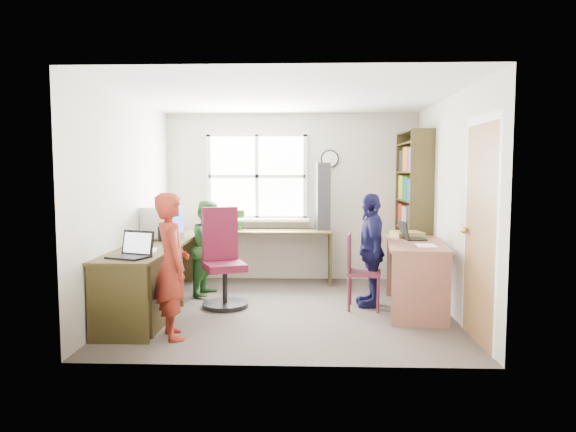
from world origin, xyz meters
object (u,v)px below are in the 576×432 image
at_px(person_green, 209,248).
at_px(wooden_chair, 358,268).
at_px(swivel_chair, 223,264).
at_px(cd_tower, 323,196).
at_px(laptop_left, 132,251).
at_px(person_navy, 371,250).
at_px(bookshelf, 413,214).
at_px(person_red, 172,266).
at_px(right_desk, 415,261).
at_px(potted_plant, 240,220).
at_px(crt_monitor, 162,223).
at_px(laptop_right, 410,235).
at_px(l_desk, 166,274).

bearing_deg(person_green, wooden_chair, -98.28).
distance_m(swivel_chair, cd_tower, 1.91).
relative_size(laptop_left, cd_tower, 0.47).
height_order(laptop_left, person_navy, person_navy).
height_order(bookshelf, person_navy, bookshelf).
relative_size(laptop_left, person_red, 0.32).
distance_m(wooden_chair, person_navy, 0.28).
relative_size(right_desk, potted_plant, 4.91).
bearing_deg(person_red, bookshelf, -77.07).
height_order(right_desk, person_green, person_green).
bearing_deg(person_red, crt_monitor, -7.34).
distance_m(laptop_right, person_red, 2.78).
distance_m(laptop_left, cd_tower, 3.06).
bearing_deg(crt_monitor, person_green, 45.25).
bearing_deg(bookshelf, laptop_left, -145.95).
xyz_separation_m(l_desk, bookshelf, (2.96, 1.47, 0.55)).
bearing_deg(person_red, person_navy, -84.83).
bearing_deg(laptop_right, potted_plant, 55.62).
height_order(potted_plant, person_navy, person_navy).
bearing_deg(right_desk, laptop_right, 102.59).
height_order(wooden_chair, cd_tower, cd_tower).
bearing_deg(laptop_right, cd_tower, 33.77).
relative_size(right_desk, wooden_chair, 1.62).
xyz_separation_m(swivel_chair, person_green, (-0.26, 0.53, 0.11)).
relative_size(l_desk, crt_monitor, 6.04).
relative_size(l_desk, swivel_chair, 2.57).
xyz_separation_m(bookshelf, person_red, (-2.70, -2.20, -0.31)).
distance_m(l_desk, bookshelf, 3.35).
xyz_separation_m(cd_tower, person_green, (-1.46, -0.75, -0.62)).
bearing_deg(person_navy, person_red, -60.16).
xyz_separation_m(right_desk, bookshelf, (0.20, 1.16, 0.44)).
relative_size(right_desk, laptop_left, 3.18).
relative_size(swivel_chair, cd_tower, 1.22).
bearing_deg(bookshelf, cd_tower, 167.75).
relative_size(right_desk, person_red, 1.03).
bearing_deg(laptop_left, laptop_right, 43.33).
height_order(l_desk, right_desk, right_desk).
height_order(wooden_chair, person_red, person_red).
bearing_deg(cd_tower, right_desk, -68.76).
distance_m(laptop_left, person_red, 0.43).
bearing_deg(person_red, swivel_chair, -40.26).
bearing_deg(person_red, wooden_chair, -85.68).
xyz_separation_m(swivel_chair, laptop_left, (-0.70, -1.07, 0.31)).
bearing_deg(swivel_chair, crt_monitor, 137.86).
distance_m(laptop_right, potted_plant, 2.45).
height_order(crt_monitor, person_green, person_green).
height_order(l_desk, person_red, person_red).
height_order(swivel_chair, potted_plant, swivel_chair).
distance_m(cd_tower, person_green, 1.76).
relative_size(wooden_chair, crt_monitor, 1.78).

